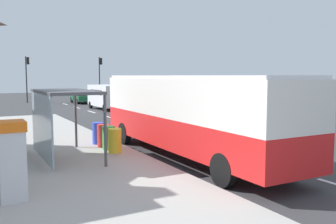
{
  "coord_description": "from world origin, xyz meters",
  "views": [
    {
      "loc": [
        -9.13,
        -12.4,
        3.2
      ],
      "look_at": [
        -1.0,
        2.56,
        1.5
      ],
      "focal_mm": 39.08,
      "sensor_mm": 36.0,
      "label": 1
    }
  ],
  "objects": [
    {
      "name": "traffic_light_far_side",
      "position": [
        -3.11,
        33.28,
        3.58
      ],
      "size": [
        0.49,
        0.28,
        5.42
      ],
      "color": "#2D2D2D",
      "rests_on": "ground"
    },
    {
      "name": "white_van",
      "position": [
        2.2,
        20.62,
        1.34
      ],
      "size": [
        2.13,
        5.25,
        2.3
      ],
      "color": "white",
      "rests_on": "ground"
    },
    {
      "name": "recycling_bin_red",
      "position": [
        -4.2,
        2.46,
        0.66
      ],
      "size": [
        0.52,
        0.52,
        0.95
      ],
      "primitive_type": "cylinder",
      "color": "red",
      "rests_on": "sidewalk_platform"
    },
    {
      "name": "traffic_light_near_side",
      "position": [
        5.49,
        32.48,
        3.62
      ],
      "size": [
        0.49,
        0.28,
        5.49
      ],
      "color": "#2D2D2D",
      "rests_on": "ground"
    },
    {
      "name": "ground_plane",
      "position": [
        0.0,
        14.0,
        -0.02
      ],
      "size": [
        56.0,
        92.0,
        0.04
      ],
      "primitive_type": "cube",
      "color": "#38383A"
    },
    {
      "name": "recycling_bin_blue",
      "position": [
        -4.2,
        3.16,
        0.66
      ],
      "size": [
        0.52,
        0.52,
        0.95
      ],
      "primitive_type": "cylinder",
      "color": "blue",
      "rests_on": "sidewalk_platform"
    },
    {
      "name": "ticket_machine",
      "position": [
        -8.31,
        -2.98,
        1.17
      ],
      "size": [
        0.66,
        0.76,
        1.94
      ],
      "color": "silver",
      "rests_on": "sidewalk_platform"
    },
    {
      "name": "bus_shelter",
      "position": [
        -6.41,
        0.99,
        2.1
      ],
      "size": [
        1.8,
        4.0,
        2.5
      ],
      "color": "#4C4C51",
      "rests_on": "sidewalk_platform"
    },
    {
      "name": "lane_stripe_seg_5",
      "position": [
        0.25,
        19.0,
        0.01
      ],
      "size": [
        0.16,
        2.2,
        0.01
      ],
      "primitive_type": "cube",
      "color": "silver",
      "rests_on": "ground"
    },
    {
      "name": "recycling_bin_yellow",
      "position": [
        -4.2,
        1.06,
        0.66
      ],
      "size": [
        0.52,
        0.52,
        0.95
      ],
      "primitive_type": "cylinder",
      "color": "yellow",
      "rests_on": "sidewalk_platform"
    },
    {
      "name": "lane_stripe_seg_4",
      "position": [
        0.25,
        14.0,
        0.01
      ],
      "size": [
        0.16,
        2.2,
        0.01
      ],
      "primitive_type": "cube",
      "color": "silver",
      "rests_on": "ground"
    },
    {
      "name": "lane_stripe_seg_7",
      "position": [
        0.25,
        29.0,
        0.01
      ],
      "size": [
        0.16,
        2.2,
        0.01
      ],
      "primitive_type": "cube",
      "color": "silver",
      "rests_on": "ground"
    },
    {
      "name": "sedan_near",
      "position": [
        2.3,
        29.73,
        0.79
      ],
      "size": [
        1.9,
        4.43,
        1.52
      ],
      "color": "#195933",
      "rests_on": "ground"
    },
    {
      "name": "lane_stripe_seg_3",
      "position": [
        0.25,
        9.0,
        0.01
      ],
      "size": [
        0.16,
        2.2,
        0.01
      ],
      "primitive_type": "cube",
      "color": "silver",
      "rests_on": "ground"
    },
    {
      "name": "recycling_bin_green",
      "position": [
        -4.2,
        1.76,
        0.66
      ],
      "size": [
        0.52,
        0.52,
        0.95
      ],
      "primitive_type": "cylinder",
      "color": "green",
      "rests_on": "sidewalk_platform"
    },
    {
      "name": "sidewalk_platform",
      "position": [
        -6.4,
        2.0,
        0.09
      ],
      "size": [
        6.2,
        30.0,
        0.18
      ],
      "primitive_type": "cube",
      "color": "#ADAAA3",
      "rests_on": "ground"
    },
    {
      "name": "lane_stripe_seg_2",
      "position": [
        0.25,
        4.0,
        0.01
      ],
      "size": [
        0.16,
        2.2,
        0.01
      ],
      "primitive_type": "cube",
      "color": "silver",
      "rests_on": "ground"
    },
    {
      "name": "lane_stripe_seg_6",
      "position": [
        0.25,
        24.0,
        0.01
      ],
      "size": [
        0.16,
        2.2,
        0.01
      ],
      "primitive_type": "cube",
      "color": "silver",
      "rests_on": "ground"
    },
    {
      "name": "lane_stripe_seg_1",
      "position": [
        0.25,
        -1.0,
        0.01
      ],
      "size": [
        0.16,
        2.2,
        0.01
      ],
      "primitive_type": "cube",
      "color": "silver",
      "rests_on": "ground"
    },
    {
      "name": "bus",
      "position": [
        -1.71,
        -0.42,
        1.84
      ],
      "size": [
        2.55,
        11.01,
        3.21
      ],
      "color": "red",
      "rests_on": "ground"
    }
  ]
}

